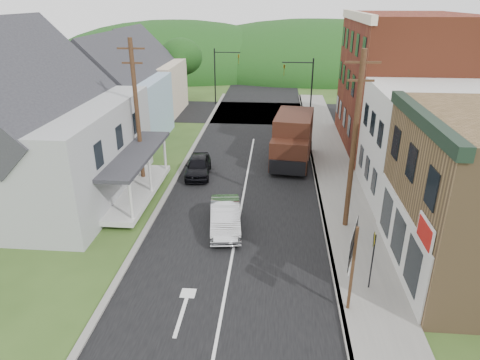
% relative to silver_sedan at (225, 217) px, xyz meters
% --- Properties ---
extents(ground, '(120.00, 120.00, 0.00)m').
position_rel_silver_sedan_xyz_m(ground, '(0.60, -2.72, -0.70)').
color(ground, '#2D4719').
rests_on(ground, ground).
extents(road, '(9.00, 90.00, 0.02)m').
position_rel_silver_sedan_xyz_m(road, '(0.60, 7.28, -0.70)').
color(road, black).
rests_on(road, ground).
extents(cross_road, '(60.00, 9.00, 0.02)m').
position_rel_silver_sedan_xyz_m(cross_road, '(0.60, 24.28, -0.70)').
color(cross_road, black).
rests_on(cross_road, ground).
extents(sidewalk_right, '(2.80, 55.00, 0.15)m').
position_rel_silver_sedan_xyz_m(sidewalk_right, '(6.50, 5.28, -0.63)').
color(sidewalk_right, slate).
rests_on(sidewalk_right, ground).
extents(curb_right, '(0.20, 55.00, 0.15)m').
position_rel_silver_sedan_xyz_m(curb_right, '(5.15, 5.28, -0.63)').
color(curb_right, slate).
rests_on(curb_right, ground).
extents(curb_left, '(0.30, 55.00, 0.12)m').
position_rel_silver_sedan_xyz_m(curb_left, '(-4.05, 5.28, -0.64)').
color(curb_left, slate).
rests_on(curb_left, ground).
extents(storefront_white, '(8.00, 7.00, 6.50)m').
position_rel_silver_sedan_xyz_m(storefront_white, '(11.90, 4.78, 2.55)').
color(storefront_white, silver).
rests_on(storefront_white, ground).
extents(storefront_red, '(8.00, 12.00, 10.00)m').
position_rel_silver_sedan_xyz_m(storefront_red, '(11.90, 14.28, 4.30)').
color(storefront_red, maroon).
rests_on(storefront_red, ground).
extents(house_gray, '(10.20, 12.24, 8.35)m').
position_rel_silver_sedan_xyz_m(house_gray, '(-11.40, 3.28, 3.53)').
color(house_gray, '#9FA2A5').
rests_on(house_gray, ground).
extents(house_blue, '(7.14, 8.16, 7.28)m').
position_rel_silver_sedan_xyz_m(house_blue, '(-10.40, 14.28, 2.99)').
color(house_blue, '#97BCCE').
rests_on(house_blue, ground).
extents(house_cream, '(7.14, 8.16, 7.28)m').
position_rel_silver_sedan_xyz_m(house_cream, '(-10.90, 23.28, 2.99)').
color(house_cream, beige).
rests_on(house_cream, ground).
extents(utility_pole_right, '(1.60, 0.26, 9.00)m').
position_rel_silver_sedan_xyz_m(utility_pole_right, '(6.20, 0.78, 3.96)').
color(utility_pole_right, '#472D19').
rests_on(utility_pole_right, ground).
extents(utility_pole_left, '(1.60, 0.26, 9.00)m').
position_rel_silver_sedan_xyz_m(utility_pole_left, '(-5.90, 5.28, 3.96)').
color(utility_pole_left, '#472D19').
rests_on(utility_pole_left, ground).
extents(traffic_signal_right, '(2.87, 0.20, 6.00)m').
position_rel_silver_sedan_xyz_m(traffic_signal_right, '(4.90, 20.78, 3.06)').
color(traffic_signal_right, black).
rests_on(traffic_signal_right, ground).
extents(traffic_signal_left, '(2.87, 0.20, 6.00)m').
position_rel_silver_sedan_xyz_m(traffic_signal_left, '(-3.70, 27.78, 3.06)').
color(traffic_signal_left, black).
rests_on(traffic_signal_left, ground).
extents(tree_left_b, '(4.80, 4.80, 6.94)m').
position_rel_silver_sedan_xyz_m(tree_left_b, '(-16.40, 9.28, 4.18)').
color(tree_left_b, '#382616').
rests_on(tree_left_b, ground).
extents(tree_left_c, '(5.80, 5.80, 8.41)m').
position_rel_silver_sedan_xyz_m(tree_left_c, '(-18.40, 17.28, 5.24)').
color(tree_left_c, '#382616').
rests_on(tree_left_c, ground).
extents(tree_left_d, '(4.80, 4.80, 6.94)m').
position_rel_silver_sedan_xyz_m(tree_left_d, '(-8.40, 29.28, 4.18)').
color(tree_left_d, '#382616').
rests_on(tree_left_d, ground).
extents(forested_ridge, '(90.00, 30.00, 16.00)m').
position_rel_silver_sedan_xyz_m(forested_ridge, '(0.60, 52.28, -0.70)').
color(forested_ridge, '#183811').
rests_on(forested_ridge, ground).
extents(silver_sedan, '(2.03, 4.41, 1.40)m').
position_rel_silver_sedan_xyz_m(silver_sedan, '(0.00, 0.00, 0.00)').
color(silver_sedan, silver).
rests_on(silver_sedan, ground).
extents(dark_sedan, '(1.91, 4.04, 1.34)m').
position_rel_silver_sedan_xyz_m(dark_sedan, '(-2.67, 7.07, -0.03)').
color(dark_sedan, black).
rests_on(dark_sedan, ground).
extents(delivery_van, '(3.22, 6.45, 3.46)m').
position_rel_silver_sedan_xyz_m(delivery_van, '(3.64, 10.02, 1.05)').
color(delivery_van, black).
rests_on(delivery_van, ground).
extents(route_sign_cluster, '(0.64, 1.95, 3.53)m').
position_rel_silver_sedan_xyz_m(route_sign_cluster, '(5.35, -5.80, 1.74)').
color(route_sign_cluster, '#472D19').
rests_on(route_sign_cluster, sidewalk_right).
extents(warning_sign, '(0.18, 0.72, 2.64)m').
position_rel_silver_sedan_xyz_m(warning_sign, '(6.40, -4.46, 1.13)').
color(warning_sign, black).
rests_on(warning_sign, sidewalk_right).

